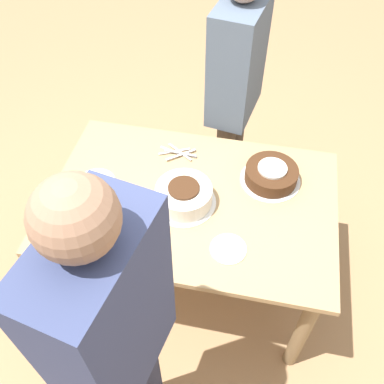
{
  "coord_description": "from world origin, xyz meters",
  "views": [
    {
      "loc": [
        -0.26,
        1.28,
        2.32
      ],
      "look_at": [
        0.0,
        0.0,
        0.8
      ],
      "focal_mm": 40.0,
      "sensor_mm": 36.0,
      "label": 1
    }
  ],
  "objects": [
    {
      "name": "dessert_plate_left",
      "position": [
        -0.21,
        0.25,
        0.76
      ],
      "size": [
        0.16,
        0.16,
        0.01
      ],
      "color": "white",
      "rests_on": "dining_table"
    },
    {
      "name": "wine_glass_far",
      "position": [
        0.44,
        0.26,
        0.9
      ],
      "size": [
        0.07,
        0.07,
        0.23
      ],
      "color": "silver",
      "rests_on": "dining_table"
    },
    {
      "name": "fork_pile",
      "position": [
        0.13,
        -0.29,
        0.76
      ],
      "size": [
        0.21,
        0.13,
        0.02
      ],
      "color": "silver",
      "rests_on": "dining_table"
    },
    {
      "name": "cake_center_white",
      "position": [
        0.03,
        0.03,
        0.8
      ],
      "size": [
        0.3,
        0.3,
        0.11
      ],
      "color": "white",
      "rests_on": "dining_table"
    },
    {
      "name": "ground_plane",
      "position": [
        0.0,
        0.0,
        0.0
      ],
      "size": [
        12.0,
        12.0,
        0.0
      ],
      "primitive_type": "plane",
      "color": "#A87F56"
    },
    {
      "name": "dessert_plate_right",
      "position": [
        0.48,
        -0.0,
        0.76
      ],
      "size": [
        0.2,
        0.2,
        0.01
      ],
      "color": "white",
      "rests_on": "dining_table"
    },
    {
      "name": "wine_glass_near",
      "position": [
        0.36,
        0.24,
        0.91
      ],
      "size": [
        0.06,
        0.06,
        0.23
      ],
      "color": "silver",
      "rests_on": "dining_table"
    },
    {
      "name": "person_cutting",
      "position": [
        -0.1,
        -0.7,
        0.94
      ],
      "size": [
        0.28,
        0.43,
        1.56
      ],
      "rotation": [
        0.0,
        0.0,
        1.4
      ],
      "color": "#4C4238",
      "rests_on": "ground_plane"
    },
    {
      "name": "person_watching",
      "position": [
        0.07,
        0.82,
        1.05
      ],
      "size": [
        0.29,
        0.43,
        1.73
      ],
      "rotation": [
        0.0,
        0.0,
        -1.76
      ],
      "color": "#2D334C",
      "rests_on": "ground_plane"
    },
    {
      "name": "dining_table",
      "position": [
        0.0,
        0.0,
        0.63
      ],
      "size": [
        1.37,
        0.91,
        0.75
      ],
      "color": "tan",
      "rests_on": "ground_plane"
    },
    {
      "name": "cake_front_chocolate",
      "position": [
        -0.36,
        -0.2,
        0.79
      ],
      "size": [
        0.3,
        0.3,
        0.09
      ],
      "color": "white",
      "rests_on": "dining_table"
    }
  ]
}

